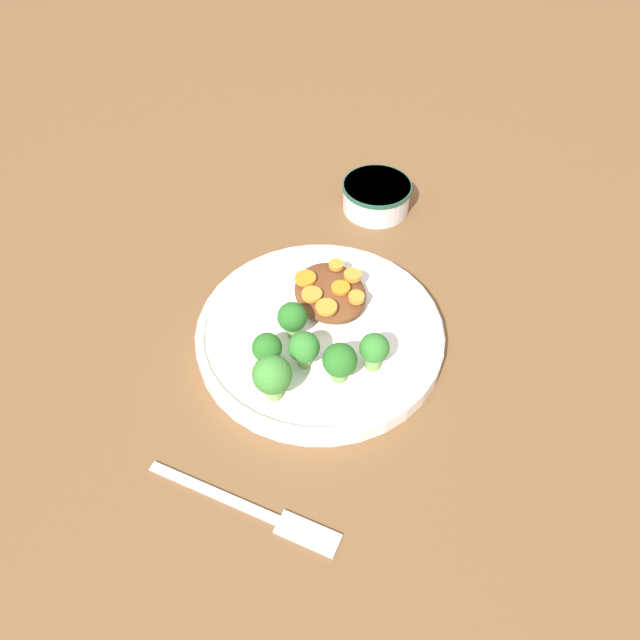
# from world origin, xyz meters

# --- Properties ---
(ground_plane) EXTENTS (4.00, 4.00, 0.00)m
(ground_plane) POSITION_xyz_m (0.00, 0.00, 0.00)
(ground_plane) COLOR brown
(plate) EXTENTS (0.29, 0.29, 0.03)m
(plate) POSITION_xyz_m (0.00, 0.00, 0.01)
(plate) COLOR white
(plate) RESTS_ON ground_plane
(dip_bowl) EXTENTS (0.10, 0.10, 0.04)m
(dip_bowl) POSITION_xyz_m (0.21, -0.15, 0.02)
(dip_bowl) COLOR silver
(dip_bowl) RESTS_ON ground_plane
(stew_mound) EXTENTS (0.10, 0.08, 0.02)m
(stew_mound) POSITION_xyz_m (0.04, -0.03, 0.03)
(stew_mound) COLOR brown
(stew_mound) RESTS_ON plate
(broccoli_floret_0) EXTENTS (0.03, 0.03, 0.04)m
(broccoli_floret_0) POSITION_xyz_m (-0.03, 0.07, 0.05)
(broccoli_floret_0) COLOR #7FA85B
(broccoli_floret_0) RESTS_ON plate
(broccoli_floret_1) EXTENTS (0.04, 0.04, 0.05)m
(broccoli_floret_1) POSITION_xyz_m (-0.07, -0.00, 0.05)
(broccoli_floret_1) COLOR #759E51
(broccoli_floret_1) RESTS_ON plate
(broccoli_floret_2) EXTENTS (0.03, 0.03, 0.05)m
(broccoli_floret_2) POSITION_xyz_m (-0.04, 0.03, 0.05)
(broccoli_floret_2) COLOR #759E51
(broccoli_floret_2) RESTS_ON plate
(broccoli_floret_3) EXTENTS (0.03, 0.03, 0.05)m
(broccoli_floret_3) POSITION_xyz_m (-0.07, -0.04, 0.05)
(broccoli_floret_3) COLOR #759E51
(broccoli_floret_3) RESTS_ON plate
(broccoli_floret_4) EXTENTS (0.04, 0.04, 0.06)m
(broccoli_floret_4) POSITION_xyz_m (-0.07, 0.07, 0.05)
(broccoli_floret_4) COLOR #7FA85B
(broccoli_floret_4) RESTS_ON plate
(broccoli_floret_5) EXTENTS (0.03, 0.03, 0.05)m
(broccoli_floret_5) POSITION_xyz_m (-0.00, 0.03, 0.05)
(broccoli_floret_5) COLOR #7FA85B
(broccoli_floret_5) RESTS_ON plate
(carrot_slice_0) EXTENTS (0.02, 0.02, 0.00)m
(carrot_slice_0) POSITION_xyz_m (0.03, 0.00, 0.05)
(carrot_slice_0) COLOR orange
(carrot_slice_0) RESTS_ON stew_mound
(carrot_slice_1) EXTENTS (0.02, 0.02, 0.00)m
(carrot_slice_1) POSITION_xyz_m (0.03, -0.04, 0.05)
(carrot_slice_1) COLOR orange
(carrot_slice_1) RESTS_ON stew_mound
(carrot_slice_2) EXTENTS (0.03, 0.03, 0.00)m
(carrot_slice_2) POSITION_xyz_m (0.06, -0.00, 0.05)
(carrot_slice_2) COLOR orange
(carrot_slice_2) RESTS_ON stew_mound
(carrot_slice_3) EXTENTS (0.02, 0.02, 0.01)m
(carrot_slice_3) POSITION_xyz_m (0.05, -0.05, 0.05)
(carrot_slice_3) COLOR orange
(carrot_slice_3) RESTS_ON stew_mound
(carrot_slice_4) EXTENTS (0.02, 0.02, 0.01)m
(carrot_slice_4) POSITION_xyz_m (0.07, -0.04, 0.05)
(carrot_slice_4) COLOR orange
(carrot_slice_4) RESTS_ON stew_mound
(carrot_slice_5) EXTENTS (0.02, 0.02, 0.00)m
(carrot_slice_5) POSITION_xyz_m (0.01, -0.01, 0.05)
(carrot_slice_5) COLOR orange
(carrot_slice_5) RESTS_ON stew_mound
(carrot_slice_6) EXTENTS (0.02, 0.02, 0.01)m
(carrot_slice_6) POSITION_xyz_m (0.01, -0.05, 0.05)
(carrot_slice_6) COLOR orange
(carrot_slice_6) RESTS_ON stew_mound
(fork) EXTENTS (0.14, 0.16, 0.01)m
(fork) POSITION_xyz_m (-0.19, 0.12, 0.00)
(fork) COLOR #BBBBBB
(fork) RESTS_ON ground_plane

